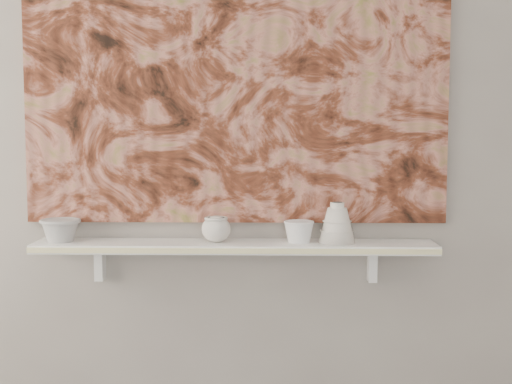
{
  "coord_description": "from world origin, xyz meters",
  "views": [
    {
      "loc": [
        0.13,
        -0.95,
        1.33
      ],
      "look_at": [
        0.08,
        1.49,
        1.11
      ],
      "focal_mm": 50.0,
      "sensor_mm": 36.0,
      "label": 1
    }
  ],
  "objects_px": {
    "bell_vessel": "(337,222)",
    "bowl_white": "(299,232)",
    "shelf": "(234,246)",
    "painting": "(235,68)",
    "bowl_grey": "(60,230)",
    "cup_cream": "(216,229)"
  },
  "relations": [
    {
      "from": "shelf",
      "to": "bowl_white",
      "type": "distance_m",
      "value": 0.23
    },
    {
      "from": "bowl_grey",
      "to": "bell_vessel",
      "type": "xyz_separation_m",
      "value": [
        0.97,
        0.0,
        0.03
      ]
    },
    {
      "from": "shelf",
      "to": "painting",
      "type": "bearing_deg",
      "value": 90.0
    },
    {
      "from": "shelf",
      "to": "painting",
      "type": "xyz_separation_m",
      "value": [
        0.0,
        0.08,
        0.62
      ]
    },
    {
      "from": "shelf",
      "to": "cup_cream",
      "type": "height_order",
      "value": "cup_cream"
    },
    {
      "from": "bowl_grey",
      "to": "cup_cream",
      "type": "height_order",
      "value": "cup_cream"
    },
    {
      "from": "painting",
      "to": "shelf",
      "type": "bearing_deg",
      "value": -90.0
    },
    {
      "from": "bell_vessel",
      "to": "bowl_white",
      "type": "relative_size",
      "value": 1.34
    },
    {
      "from": "shelf",
      "to": "bowl_grey",
      "type": "distance_m",
      "value": 0.61
    },
    {
      "from": "cup_cream",
      "to": "bowl_white",
      "type": "bearing_deg",
      "value": 0.0
    },
    {
      "from": "bowl_grey",
      "to": "shelf",
      "type": "bearing_deg",
      "value": 0.0
    },
    {
      "from": "painting",
      "to": "bowl_grey",
      "type": "height_order",
      "value": "painting"
    },
    {
      "from": "shelf",
      "to": "painting",
      "type": "distance_m",
      "value": 0.63
    },
    {
      "from": "bowl_grey",
      "to": "bell_vessel",
      "type": "height_order",
      "value": "bell_vessel"
    },
    {
      "from": "shelf",
      "to": "bowl_white",
      "type": "bearing_deg",
      "value": 0.0
    },
    {
      "from": "bell_vessel",
      "to": "bowl_white",
      "type": "height_order",
      "value": "bell_vessel"
    },
    {
      "from": "cup_cream",
      "to": "bowl_white",
      "type": "relative_size",
      "value": 0.96
    },
    {
      "from": "bowl_grey",
      "to": "bell_vessel",
      "type": "bearing_deg",
      "value": 0.0
    },
    {
      "from": "shelf",
      "to": "bowl_white",
      "type": "relative_size",
      "value": 13.24
    },
    {
      "from": "painting",
      "to": "bowl_grey",
      "type": "xyz_separation_m",
      "value": [
        -0.61,
        -0.08,
        -0.57
      ]
    },
    {
      "from": "painting",
      "to": "cup_cream",
      "type": "relative_size",
      "value": 14.82
    },
    {
      "from": "bowl_white",
      "to": "cup_cream",
      "type": "bearing_deg",
      "value": 180.0
    }
  ]
}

